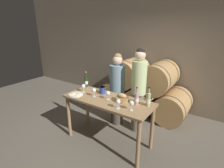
{
  "coord_description": "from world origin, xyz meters",
  "views": [
    {
      "loc": [
        1.69,
        -2.34,
        2.19
      ],
      "look_at": [
        0.0,
        0.13,
        1.16
      ],
      "focal_mm": 28.0,
      "sensor_mm": 36.0,
      "label": 1
    }
  ],
  "objects_px": {
    "tasting_table": "(108,106)",
    "wine_bottle_white": "(148,99)",
    "wine_glass_center": "(108,93)",
    "wine_glass_left": "(94,91)",
    "wine_glass_far_right": "(132,103)",
    "wine_glass_right": "(118,102)",
    "bread_basket": "(122,98)",
    "cheese_plate": "(76,94)",
    "person_right": "(138,90)",
    "wine_bottle_rose": "(137,98)",
    "blue_crock": "(102,90)",
    "wine_glass_far_left": "(83,86)",
    "person_left": "(117,89)",
    "wine_bottle_red": "(86,81)"
  },
  "relations": [
    {
      "from": "tasting_table",
      "to": "wine_bottle_white",
      "type": "height_order",
      "value": "wine_bottle_white"
    },
    {
      "from": "wine_bottle_white",
      "to": "wine_glass_center",
      "type": "xyz_separation_m",
      "value": [
        -0.69,
        -0.17,
        0.0
      ]
    },
    {
      "from": "wine_glass_left",
      "to": "wine_glass_far_right",
      "type": "bearing_deg",
      "value": -6.64
    },
    {
      "from": "wine_glass_right",
      "to": "wine_glass_left",
      "type": "bearing_deg",
      "value": 165.32
    },
    {
      "from": "bread_basket",
      "to": "cheese_plate",
      "type": "height_order",
      "value": "bread_basket"
    },
    {
      "from": "person_right",
      "to": "bread_basket",
      "type": "bearing_deg",
      "value": -91.2
    },
    {
      "from": "person_right",
      "to": "wine_bottle_rose",
      "type": "height_order",
      "value": "person_right"
    },
    {
      "from": "blue_crock",
      "to": "wine_glass_left",
      "type": "relative_size",
      "value": 0.83
    },
    {
      "from": "wine_glass_left",
      "to": "bread_basket",
      "type": "bearing_deg",
      "value": 11.48
    },
    {
      "from": "wine_glass_far_right",
      "to": "person_right",
      "type": "bearing_deg",
      "value": 109.01
    },
    {
      "from": "blue_crock",
      "to": "wine_glass_left",
      "type": "xyz_separation_m",
      "value": [
        -0.04,
        -0.21,
        0.05
      ]
    },
    {
      "from": "person_right",
      "to": "wine_glass_left",
      "type": "bearing_deg",
      "value": -126.83
    },
    {
      "from": "person_right",
      "to": "tasting_table",
      "type": "bearing_deg",
      "value": -111.04
    },
    {
      "from": "wine_bottle_rose",
      "to": "wine_glass_right",
      "type": "relative_size",
      "value": 1.92
    },
    {
      "from": "wine_glass_right",
      "to": "blue_crock",
      "type": "bearing_deg",
      "value": 147.96
    },
    {
      "from": "tasting_table",
      "to": "wine_glass_center",
      "type": "distance_m",
      "value": 0.25
    },
    {
      "from": "wine_bottle_white",
      "to": "wine_glass_far_left",
      "type": "bearing_deg",
      "value": -174.05
    },
    {
      "from": "wine_bottle_rose",
      "to": "wine_glass_far_right",
      "type": "bearing_deg",
      "value": -81.66
    },
    {
      "from": "wine_bottle_white",
      "to": "bread_basket",
      "type": "distance_m",
      "value": 0.46
    },
    {
      "from": "wine_glass_right",
      "to": "wine_glass_far_right",
      "type": "relative_size",
      "value": 1.0
    },
    {
      "from": "cheese_plate",
      "to": "wine_bottle_rose",
      "type": "bearing_deg",
      "value": 13.75
    },
    {
      "from": "person_right",
      "to": "blue_crock",
      "type": "bearing_deg",
      "value": -134.26
    },
    {
      "from": "person_left",
      "to": "wine_bottle_rose",
      "type": "xyz_separation_m",
      "value": [
        0.76,
        -0.59,
        0.18
      ]
    },
    {
      "from": "wine_glass_left",
      "to": "wine_glass_far_right",
      "type": "relative_size",
      "value": 1.0
    },
    {
      "from": "person_left",
      "to": "wine_bottle_white",
      "type": "xyz_separation_m",
      "value": [
        0.95,
        -0.54,
        0.19
      ]
    },
    {
      "from": "wine_bottle_white",
      "to": "wine_glass_far_right",
      "type": "height_order",
      "value": "wine_bottle_white"
    },
    {
      "from": "wine_bottle_red",
      "to": "bread_basket",
      "type": "bearing_deg",
      "value": -11.91
    },
    {
      "from": "bread_basket",
      "to": "wine_glass_center",
      "type": "relative_size",
      "value": 1.42
    },
    {
      "from": "person_right",
      "to": "wine_glass_right",
      "type": "bearing_deg",
      "value": -84.76
    },
    {
      "from": "cheese_plate",
      "to": "wine_glass_far_right",
      "type": "height_order",
      "value": "wine_glass_far_right"
    },
    {
      "from": "person_left",
      "to": "person_right",
      "type": "relative_size",
      "value": 0.92
    },
    {
      "from": "person_right",
      "to": "wine_glass_far_right",
      "type": "height_order",
      "value": "person_right"
    },
    {
      "from": "person_right",
      "to": "wine_glass_center",
      "type": "bearing_deg",
      "value": -109.61
    },
    {
      "from": "tasting_table",
      "to": "wine_bottle_red",
      "type": "height_order",
      "value": "wine_bottle_red"
    },
    {
      "from": "person_left",
      "to": "cheese_plate",
      "type": "relative_size",
      "value": 5.83
    },
    {
      "from": "wine_glass_right",
      "to": "wine_bottle_red",
      "type": "bearing_deg",
      "value": 156.34
    },
    {
      "from": "person_left",
      "to": "person_right",
      "type": "distance_m",
      "value": 0.52
    },
    {
      "from": "wine_bottle_white",
      "to": "person_left",
      "type": "bearing_deg",
      "value": 150.31
    },
    {
      "from": "wine_bottle_red",
      "to": "wine_glass_far_left",
      "type": "bearing_deg",
      "value": -57.71
    },
    {
      "from": "person_left",
      "to": "wine_glass_center",
      "type": "height_order",
      "value": "person_left"
    },
    {
      "from": "wine_bottle_red",
      "to": "blue_crock",
      "type": "relative_size",
      "value": 2.49
    },
    {
      "from": "wine_glass_far_right",
      "to": "wine_bottle_red",
      "type": "bearing_deg",
      "value": 162.3
    },
    {
      "from": "tasting_table",
      "to": "wine_bottle_red",
      "type": "distance_m",
      "value": 0.86
    },
    {
      "from": "wine_bottle_rose",
      "to": "cheese_plate",
      "type": "distance_m",
      "value": 1.18
    },
    {
      "from": "cheese_plate",
      "to": "wine_glass_center",
      "type": "distance_m",
      "value": 0.67
    },
    {
      "from": "wine_bottle_red",
      "to": "wine_glass_center",
      "type": "relative_size",
      "value": 2.06
    },
    {
      "from": "person_left",
      "to": "blue_crock",
      "type": "height_order",
      "value": "person_left"
    },
    {
      "from": "tasting_table",
      "to": "bread_basket",
      "type": "bearing_deg",
      "value": 14.88
    },
    {
      "from": "wine_glass_right",
      "to": "wine_glass_center",
      "type": "bearing_deg",
      "value": 150.16
    },
    {
      "from": "cheese_plate",
      "to": "person_left",
      "type": "bearing_deg",
      "value": 66.46
    }
  ]
}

